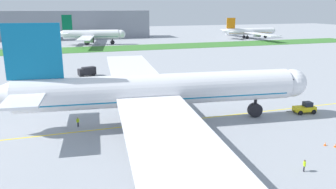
{
  "coord_description": "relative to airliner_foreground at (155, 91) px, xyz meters",
  "views": [
    {
      "loc": [
        -13.76,
        -55.25,
        20.33
      ],
      "look_at": [
        5.75,
        4.09,
        3.89
      ],
      "focal_mm": 35.7,
      "sensor_mm": 36.0,
      "label": 1
    }
  ],
  "objects": [
    {
      "name": "traffic_cone_near_nose",
      "position": [
        21.75,
        -17.48,
        -5.81
      ],
      "size": [
        0.36,
        0.36,
        0.58
      ],
      "color": "#F2590C",
      "rests_on": "ground"
    },
    {
      "name": "pushback_tug",
      "position": [
        29.76,
        -3.32,
        -5.06
      ],
      "size": [
        6.07,
        2.71,
        2.26
      ],
      "color": "yellow",
      "rests_on": "ground"
    },
    {
      "name": "ground_plane",
      "position": [
        -1.75,
        0.67,
        -6.09
      ],
      "size": [
        600.0,
        600.0,
        0.0
      ],
      "primitive_type": "plane",
      "color": "#9399A0",
      "rests_on": "ground"
    },
    {
      "name": "parked_airliner_far_outer",
      "position": [
        104.53,
        140.63,
        -1.49
      ],
      "size": [
        40.31,
        63.55,
        13.54
      ],
      "color": "white",
      "rests_on": "ground"
    },
    {
      "name": "apron_taxi_line",
      "position": [
        -1.75,
        0.09,
        -6.09
      ],
      "size": [
        280.0,
        0.36,
        0.01
      ],
      "primitive_type": "cube",
      "color": "yellow",
      "rests_on": "ground"
    },
    {
      "name": "terminal_building",
      "position": [
        -4.96,
        176.8,
        2.91
      ],
      "size": [
        98.19,
        20.0,
        18.0
      ],
      "primitive_type": "cube",
      "color": "gray",
      "rests_on": "ground"
    },
    {
      "name": "grass_median_strip",
      "position": [
        -1.75,
        114.08,
        -6.04
      ],
      "size": [
        320.0,
        24.0,
        0.1
      ],
      "primitive_type": "cube",
      "color": "#38722D",
      "rests_on": "ground"
    },
    {
      "name": "parked_airliner_far_right",
      "position": [
        1.92,
        135.2,
        -0.61
      ],
      "size": [
        38.36,
        58.85,
        16.2
      ],
      "color": "white",
      "rests_on": "ground"
    },
    {
      "name": "ground_crew_wingwalker_port",
      "position": [
        -13.26,
        2.59,
        -5.04
      ],
      "size": [
        0.51,
        0.49,
        1.73
      ],
      "color": "black",
      "rests_on": "ground"
    },
    {
      "name": "airliner_foreground",
      "position": [
        0.0,
        0.0,
        0.0
      ],
      "size": [
        58.07,
        93.33,
        17.93
      ],
      "color": "white",
      "rests_on": "ground"
    },
    {
      "name": "traffic_cone_port_wing",
      "position": [
        22.74,
        -18.42,
        -5.81
      ],
      "size": [
        0.36,
        0.36,
        0.58
      ],
      "color": "#F2590C",
      "rests_on": "ground"
    },
    {
      "name": "ground_crew_marshaller_front",
      "position": [
        13.01,
        -23.29,
        -5.1
      ],
      "size": [
        0.41,
        0.51,
        1.62
      ],
      "color": "black",
      "rests_on": "ground"
    },
    {
      "name": "service_truck_baggage_loader",
      "position": [
        -7.78,
        47.21,
        -4.58
      ],
      "size": [
        5.53,
        3.55,
        2.75
      ],
      "color": "black",
      "rests_on": "ground"
    }
  ]
}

